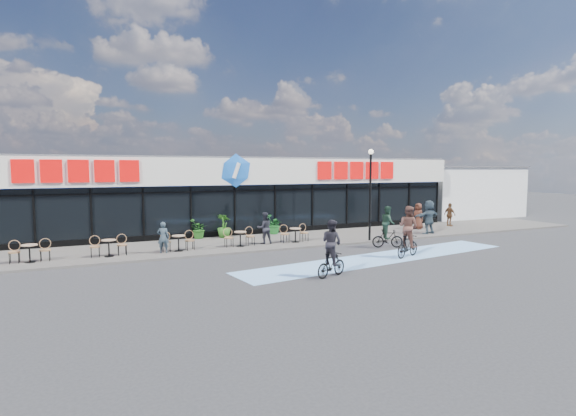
{
  "coord_description": "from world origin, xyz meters",
  "views": [
    {
      "loc": [
        -7.91,
        -17.41,
        3.93
      ],
      "look_at": [
        1.74,
        3.5,
        1.89
      ],
      "focal_mm": 28.0,
      "sensor_mm": 36.0,
      "label": 1
    }
  ],
  "objects": [
    {
      "name": "ground",
      "position": [
        0.0,
        0.0,
        0.0
      ],
      "size": [
        120.0,
        120.0,
        0.0
      ],
      "primitive_type": "plane",
      "color": "#28282B",
      "rests_on": "ground"
    },
    {
      "name": "sidewalk",
      "position": [
        0.0,
        4.5,
        0.05
      ],
      "size": [
        44.0,
        5.0,
        0.1
      ],
      "primitive_type": "cube",
      "color": "#514C47",
      "rests_on": "ground"
    },
    {
      "name": "bike_lane",
      "position": [
        4.0,
        -1.5,
        0.01
      ],
      "size": [
        14.17,
        4.13,
        0.01
      ],
      "primitive_type": "cube",
      "rotation": [
        0.0,
        0.0,
        0.14
      ],
      "color": "#75A8DE",
      "rests_on": "ground"
    },
    {
      "name": "building",
      "position": [
        -0.0,
        9.93,
        2.34
      ],
      "size": [
        30.6,
        6.57,
        4.75
      ],
      "color": "black",
      "rests_on": "ground"
    },
    {
      "name": "neighbour_building",
      "position": [
        20.5,
        11.0,
        2.06
      ],
      "size": [
        9.2,
        7.2,
        4.11
      ],
      "color": "silver",
      "rests_on": "ground"
    },
    {
      "name": "lamp_post",
      "position": [
        5.98,
        2.3,
        3.0
      ],
      "size": [
        0.28,
        0.28,
        4.84
      ],
      "color": "black",
      "rests_on": "sidewalk"
    },
    {
      "name": "bistro_set_1",
      "position": [
        -9.92,
        3.47,
        0.56
      ],
      "size": [
        1.54,
        0.62,
        0.9
      ],
      "color": "tan",
      "rests_on": "sidewalk"
    },
    {
      "name": "bistro_set_2",
      "position": [
        -6.91,
        3.47,
        0.56
      ],
      "size": [
        1.54,
        0.62,
        0.9
      ],
      "color": "tan",
      "rests_on": "sidewalk"
    },
    {
      "name": "bistro_set_3",
      "position": [
        -3.91,
        3.47,
        0.56
      ],
      "size": [
        1.54,
        0.62,
        0.9
      ],
      "color": "tan",
      "rests_on": "sidewalk"
    },
    {
      "name": "bistro_set_4",
      "position": [
        -0.9,
        3.47,
        0.56
      ],
      "size": [
        1.54,
        0.62,
        0.9
      ],
      "color": "tan",
      "rests_on": "sidewalk"
    },
    {
      "name": "bistro_set_5",
      "position": [
        2.1,
        3.47,
        0.56
      ],
      "size": [
        1.54,
        0.62,
        0.9
      ],
      "color": "tan",
      "rests_on": "sidewalk"
    },
    {
      "name": "potted_plant_left",
      "position": [
        -2.18,
        6.66,
        0.64
      ],
      "size": [
        1.26,
        1.28,
        1.07
      ],
      "primitive_type": "imported",
      "rotation": [
        0.0,
        0.0,
        4.02
      ],
      "color": "#215A19",
      "rests_on": "sidewalk"
    },
    {
      "name": "potted_plant_mid",
      "position": [
        -0.8,
        6.49,
        0.75
      ],
      "size": [
        1.03,
        1.03,
        1.31
      ],
      "primitive_type": "imported",
      "rotation": [
        0.0,
        0.0,
        2.36
      ],
      "color": "#285D1A",
      "rests_on": "sidewalk"
    },
    {
      "name": "potted_plant_right",
      "position": [
        2.21,
        6.52,
        0.66
      ],
      "size": [
        1.22,
        1.14,
        1.11
      ],
      "primitive_type": "imported",
      "rotation": [
        0.0,
        0.0,
        3.46
      ],
      "color": "#1D6524",
      "rests_on": "sidewalk"
    },
    {
      "name": "patron_left",
      "position": [
        -4.62,
        3.2,
        0.82
      ],
      "size": [
        0.6,
        0.49,
        1.43
      ],
      "primitive_type": "imported",
      "rotation": [
        0.0,
        0.0,
        2.81
      ],
      "color": "#2D3B46",
      "rests_on": "sidewalk"
    },
    {
      "name": "patron_right",
      "position": [
        0.49,
        3.65,
        0.91
      ],
      "size": [
        0.83,
        0.67,
        1.61
      ],
      "primitive_type": "imported",
      "rotation": [
        0.0,
        0.0,
        3.07
      ],
      "color": "black",
      "rests_on": "sidewalk"
    },
    {
      "name": "pedestrian_a",
      "position": [
        11.38,
        4.73,
        0.92
      ],
      "size": [
        0.67,
        0.89,
        1.64
      ],
      "primitive_type": "imported",
      "rotation": [
        0.0,
        0.0,
        -1.37
      ],
      "color": "#442218",
      "rests_on": "sidewalk"
    },
    {
      "name": "pedestrian_b",
      "position": [
        14.21,
        4.93,
        0.87
      ],
      "size": [
        0.43,
        0.92,
        1.53
      ],
      "primitive_type": "imported",
      "rotation": [
        0.0,
        0.0,
        1.64
      ],
      "color": "#4F311C",
      "rests_on": "sidewalk"
    },
    {
      "name": "pedestrian_c",
      "position": [
        10.56,
        2.88,
        1.09
      ],
      "size": [
        1.89,
        0.83,
        1.97
      ],
      "primitive_type": "imported",
      "rotation": [
        0.0,
        0.0,
        3.28
      ],
      "color": "#334550",
      "rests_on": "sidewalk"
    },
    {
      "name": "cyclist_a",
      "position": [
        5.11,
        -1.84,
        1.01
      ],
      "size": [
        1.73,
        1.08,
        2.29
      ],
      "color": "black",
      "rests_on": "ground"
    },
    {
      "name": "cyclist_b",
      "position": [
        5.81,
        0.53,
        0.92
      ],
      "size": [
        1.56,
        1.02,
        2.08
      ],
      "color": "black",
      "rests_on": "ground"
    },
    {
      "name": "cyclist_c",
      "position": [
        0.21,
        -3.56,
        0.93
      ],
      "size": [
        1.56,
        0.97,
        2.1
      ],
      "color": "black",
      "rests_on": "ground"
    }
  ]
}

